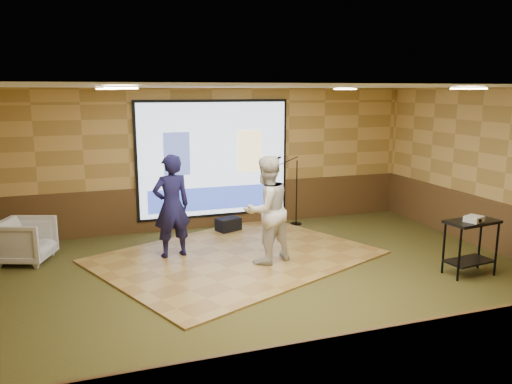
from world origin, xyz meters
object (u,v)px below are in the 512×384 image
object	(u,v)px
player_right	(266,210)
player_left	(172,206)
projector_screen	(214,160)
mic_stand	(294,203)
duffel_bag	(228,225)
projector	(474,219)
dance_floor	(236,256)
banquet_chair	(26,241)
av_table	(471,237)

from	to	relation	value
player_right	player_left	bearing A→B (deg)	-49.17
projector_screen	mic_stand	world-z (taller)	projector_screen
player_left	duffel_bag	xyz separation A→B (m)	(1.39, 1.29, -0.80)
projector	projector_screen	bearing A→B (deg)	105.74
projector	player_right	bearing A→B (deg)	129.71
player_right	dance_floor	bearing A→B (deg)	-69.44
projector	duffel_bag	size ratio (longest dim) A/B	0.56
mic_stand	projector_screen	bearing A→B (deg)	160.74
player_right	duffel_bag	bearing A→B (deg)	-107.49
projector_screen	player_right	size ratio (longest dim) A/B	1.80
player_left	player_right	bearing A→B (deg)	141.24
player_right	banquet_chair	distance (m)	4.22
player_left	banquet_chair	xyz separation A→B (m)	(-2.46, 0.60, -0.57)
projector	mic_stand	size ratio (longest dim) A/B	0.17
projector	duffel_bag	bearing A→B (deg)	107.51
player_left	banquet_chair	distance (m)	2.59
player_left	player_right	world-z (taller)	player_right
banquet_chair	duffel_bag	distance (m)	3.91
mic_stand	player_left	bearing A→B (deg)	-161.81
projector	mic_stand	world-z (taller)	mic_stand
av_table	projector	distance (m)	0.34
player_left	av_table	xyz separation A→B (m)	(4.42, -2.38, -0.32)
av_table	player_right	bearing A→B (deg)	152.20
projector	mic_stand	distance (m)	4.13
av_table	projector	xyz separation A→B (m)	(-0.04, -0.07, 0.33)
mic_stand	duffel_bag	world-z (taller)	mic_stand
banquet_chair	projector_screen	bearing A→B (deg)	-52.66
projector	dance_floor	bearing A→B (deg)	126.50
player_right	banquet_chair	xyz separation A→B (m)	(-3.93, 1.43, -0.57)
dance_floor	mic_stand	distance (m)	2.60
player_right	banquet_chair	world-z (taller)	player_right
dance_floor	banquet_chair	bearing A→B (deg)	164.85
mic_stand	duffel_bag	bearing A→B (deg)	176.71
projector	duffel_bag	xyz separation A→B (m)	(-2.99, 3.74, -0.80)
banquet_chair	duffel_bag	xyz separation A→B (m)	(3.85, 0.69, -0.23)
projector	duffel_bag	distance (m)	4.85
av_table	banquet_chair	world-z (taller)	av_table
player_right	banquet_chair	bearing A→B (deg)	-39.79
player_left	player_right	size ratio (longest dim) A/B	1.00
mic_stand	banquet_chair	bearing A→B (deg)	-178.81
projector_screen	mic_stand	distance (m)	2.02
projector_screen	projector	distance (m)	5.29
dance_floor	mic_stand	size ratio (longest dim) A/B	2.92
projector_screen	av_table	xyz separation A→B (m)	(3.20, -4.14, -0.85)
av_table	banquet_chair	size ratio (longest dim) A/B	1.07
dance_floor	player_left	xyz separation A→B (m)	(-1.07, 0.35, 0.93)
player_right	duffel_bag	xyz separation A→B (m)	(-0.08, 2.12, -0.80)
projector	banquet_chair	xyz separation A→B (m)	(-6.83, 3.05, -0.57)
projector	banquet_chair	bearing A→B (deg)	134.81
projector	player_left	bearing A→B (deg)	129.63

